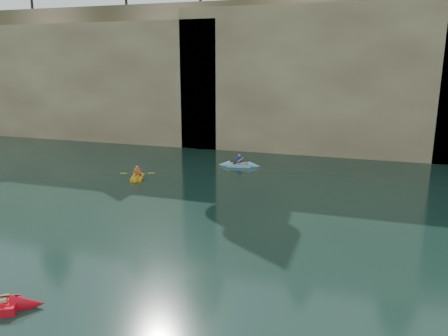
% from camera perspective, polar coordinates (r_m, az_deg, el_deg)
% --- Properties ---
extents(ground, '(160.00, 160.00, 0.00)m').
position_cam_1_polar(ground, '(14.06, -2.72, -15.90)').
color(ground, black).
rests_on(ground, ground).
extents(cliff, '(70.00, 16.00, 12.00)m').
position_cam_1_polar(cliff, '(41.66, 12.28, 12.09)').
color(cliff, tan).
rests_on(cliff, ground).
extents(cliff_slab_west, '(26.00, 2.40, 10.56)m').
position_cam_1_polar(cliff_slab_west, '(41.89, -17.89, 10.77)').
color(cliff_slab_west, tan).
rests_on(cliff_slab_west, ground).
extents(cliff_slab_center, '(24.00, 2.40, 11.40)m').
position_cam_1_polar(cliff_slab_center, '(34.12, 14.31, 11.19)').
color(cliff_slab_center, tan).
rests_on(cliff_slab_center, ground).
extents(sea_cave_west, '(4.50, 1.00, 4.00)m').
position_cam_1_polar(sea_cave_west, '(40.49, -15.78, 6.17)').
color(sea_cave_west, black).
rests_on(sea_cave_west, ground).
extents(sea_cave_center, '(3.50, 1.00, 3.20)m').
position_cam_1_polar(sea_cave_center, '(34.82, 3.91, 4.84)').
color(sea_cave_center, black).
rests_on(sea_cave_center, ground).
extents(kayaker_yellow, '(1.99, 2.61, 1.04)m').
position_cam_1_polar(kayaker_yellow, '(27.06, -11.23, -1.16)').
color(kayaker_yellow, '#F5A714').
rests_on(kayaker_yellow, ground).
extents(kayaker_ltblue_mid, '(2.92, 2.16, 1.08)m').
position_cam_1_polar(kayaker_ltblue_mid, '(29.70, 1.99, 0.43)').
color(kayaker_ltblue_mid, '#84C4DD').
rests_on(kayaker_ltblue_mid, ground).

